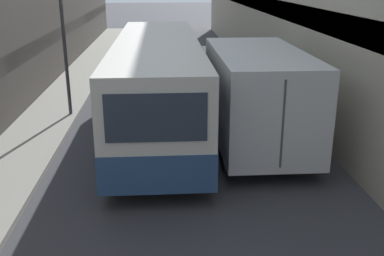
% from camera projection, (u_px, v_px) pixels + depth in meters
% --- Properties ---
extents(ground_plane, '(150.00, 150.00, 0.00)m').
position_uv_depth(ground_plane, '(181.00, 134.00, 14.68)').
color(ground_plane, '#38383D').
extents(sidewalk_left, '(2.02, 60.00, 0.15)m').
position_uv_depth(sidewalk_left, '(35.00, 135.00, 14.36)').
color(sidewalk_left, gray).
rests_on(sidewalk_left, ground_plane).
extents(bus, '(2.62, 11.34, 3.01)m').
position_uv_depth(bus, '(158.00, 83.00, 14.68)').
color(bus, silver).
rests_on(bus, ground_plane).
extents(box_truck, '(2.46, 7.94, 2.91)m').
position_uv_depth(box_truck, '(251.00, 90.00, 13.89)').
color(box_truck, silver).
rests_on(box_truck, ground_plane).
extents(panel_van, '(1.88, 4.42, 2.09)m').
position_uv_depth(panel_van, '(157.00, 43.00, 26.29)').
color(panel_van, navy).
rests_on(panel_van, ground_plane).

